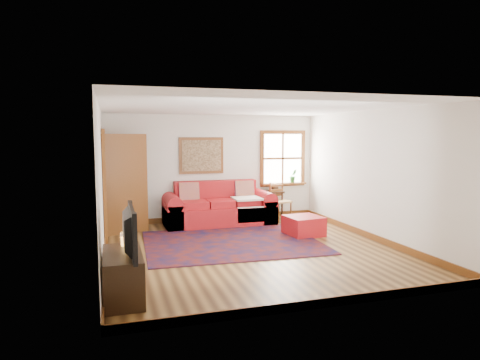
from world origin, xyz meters
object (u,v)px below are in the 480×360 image
object	(u,v)px
side_table	(271,196)
ladder_back_chair	(279,200)
red_leather_sofa	(219,210)
red_ottoman	(304,226)
media_cabinet	(123,276)

from	to	relation	value
side_table	ladder_back_chair	xyz separation A→B (m)	(0.13, -0.23, -0.06)
red_leather_sofa	red_ottoman	distance (m)	2.09
side_table	media_cabinet	distance (m)	5.59
red_ottoman	ladder_back_chair	xyz separation A→B (m)	(0.12, 1.60, 0.30)
ladder_back_chair	media_cabinet	size ratio (longest dim) A/B	0.87
red_leather_sofa	red_ottoman	xyz separation A→B (m)	(1.37, -1.57, -0.13)
red_leather_sofa	ladder_back_chair	bearing A→B (deg)	1.18
media_cabinet	red_leather_sofa	bearing A→B (deg)	60.65
red_ottoman	red_leather_sofa	bearing A→B (deg)	125.01
media_cabinet	side_table	bearing A→B (deg)	49.69
side_table	red_ottoman	bearing A→B (deg)	-89.64
red_leather_sofa	media_cabinet	world-z (taller)	red_leather_sofa
red_leather_sofa	media_cabinet	size ratio (longest dim) A/B	2.36
red_leather_sofa	side_table	xyz separation A→B (m)	(1.36, 0.26, 0.23)
red_leather_sofa	red_ottoman	bearing A→B (deg)	-48.85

